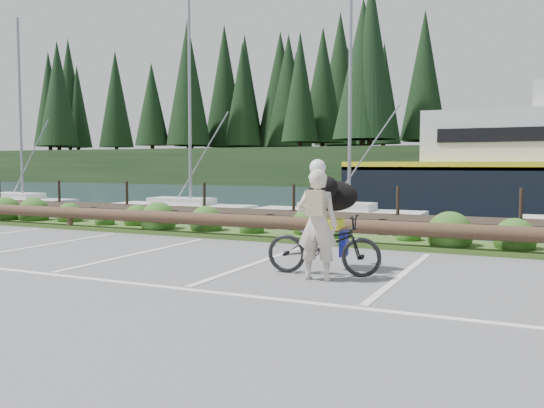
# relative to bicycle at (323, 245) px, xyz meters

# --- Properties ---
(ground) EXTENTS (72.00, 72.00, 0.00)m
(ground) POSITION_rel_bicycle_xyz_m (-1.44, -1.47, -0.49)
(ground) COLOR #5A5A5D
(harbor_backdrop) EXTENTS (170.00, 160.00, 30.00)m
(harbor_backdrop) POSITION_rel_bicycle_xyz_m (-1.04, 76.95, -0.49)
(harbor_backdrop) COLOR #19293D
(harbor_backdrop) RESTS_ON ground
(vegetation_strip) EXTENTS (34.00, 1.60, 0.10)m
(vegetation_strip) POSITION_rel_bicycle_xyz_m (-1.44, 3.83, -0.44)
(vegetation_strip) COLOR #3D5B21
(vegetation_strip) RESTS_ON ground
(log_rail) EXTENTS (32.00, 0.30, 0.60)m
(log_rail) POSITION_rel_bicycle_xyz_m (-1.44, 3.13, -0.49)
(log_rail) COLOR #443021
(log_rail) RESTS_ON ground
(bicycle) EXTENTS (1.92, 0.87, 0.97)m
(bicycle) POSITION_rel_bicycle_xyz_m (0.00, 0.00, 0.00)
(bicycle) COLOR black
(bicycle) RESTS_ON ground
(cyclist) EXTENTS (0.67, 0.48, 1.70)m
(cyclist) POSITION_rel_bicycle_xyz_m (0.05, -0.43, 0.36)
(cyclist) COLOR beige
(cyclist) RESTS_ON ground
(dog) EXTENTS (0.56, 0.96, 0.53)m
(dog) POSITION_rel_bicycle_xyz_m (-0.07, 0.59, 0.75)
(dog) COLOR black
(dog) RESTS_ON bicycle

